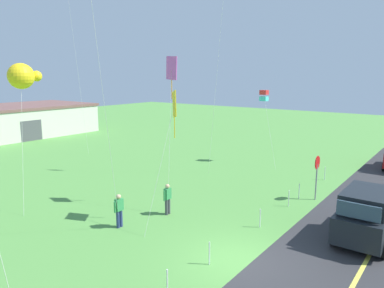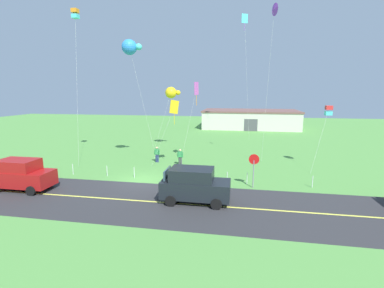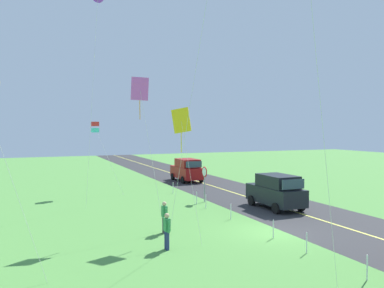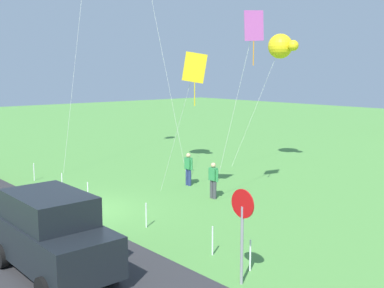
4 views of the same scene
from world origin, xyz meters
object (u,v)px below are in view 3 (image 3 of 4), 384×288
(car_parked_east_far, at_px, (187,170))
(stop_sign, at_px, (204,177))
(kite_yellow_high, at_px, (95,127))
(kite_cyan_top, at_px, (181,122))
(car_suv_foreground, at_px, (276,191))
(person_adult_near, at_px, (164,216))
(kite_red_low, at_px, (140,91))
(person_adult_companion, at_px, (167,230))

(car_parked_east_far, relative_size, stop_sign, 1.72)
(kite_yellow_high, height_order, kite_cyan_top, kite_cyan_top)
(stop_sign, relative_size, kite_cyan_top, 0.40)
(car_suv_foreground, xyz_separation_m, kite_yellow_high, (10.58, 10.03, 4.22))
(person_adult_near, distance_m, kite_cyan_top, 4.80)
(person_adult_near, height_order, kite_red_low, kite_red_low)
(kite_cyan_top, bearing_deg, kite_yellow_high, 8.54)
(kite_red_low, bearing_deg, kite_cyan_top, -137.91)
(kite_yellow_high, xyz_separation_m, kite_cyan_top, (-13.81, -2.07, 0.20))
(car_suv_foreground, xyz_separation_m, kite_red_low, (-1.44, 9.57, 6.07))
(kite_yellow_high, bearing_deg, car_suv_foreground, -136.52)
(car_parked_east_far, bearing_deg, person_adult_near, 154.53)
(car_suv_foreground, bearing_deg, kite_red_low, 98.58)
(car_suv_foreground, bearing_deg, car_parked_east_far, 1.80)
(car_suv_foreground, height_order, stop_sign, stop_sign)
(car_parked_east_far, height_order, person_adult_companion, car_parked_east_far)
(person_adult_companion, bearing_deg, stop_sign, -118.08)
(kite_yellow_high, bearing_deg, person_adult_near, -174.52)
(car_parked_east_far, bearing_deg, kite_yellow_high, 112.38)
(car_parked_east_far, distance_m, stop_sign, 11.09)
(kite_yellow_high, bearing_deg, car_parked_east_far, -67.62)
(car_parked_east_far, bearing_deg, stop_sign, 164.47)
(person_adult_near, xyz_separation_m, person_adult_companion, (-2.57, 0.76, 0.00))
(person_adult_near, bearing_deg, kite_cyan_top, -126.48)
(car_suv_foreground, bearing_deg, person_adult_near, 108.19)
(car_parked_east_far, distance_m, kite_red_low, 19.36)
(car_parked_east_far, relative_size, kite_red_low, 0.55)
(person_adult_near, bearing_deg, car_parked_east_far, -36.78)
(person_adult_near, distance_m, person_adult_companion, 2.68)
(car_suv_foreground, xyz_separation_m, person_adult_companion, (-5.44, 9.50, -0.29))
(person_adult_companion, bearing_deg, kite_cyan_top, -119.94)
(car_suv_foreground, xyz_separation_m, stop_sign, (3.85, 3.42, 0.65))
(kite_cyan_top, bearing_deg, person_adult_near, 64.84)
(kite_red_low, relative_size, kite_cyan_top, 1.26)
(person_adult_companion, height_order, kite_red_low, kite_red_low)
(car_parked_east_far, xyz_separation_m, kite_red_low, (-15.96, 9.12, 6.07))
(car_parked_east_far, height_order, kite_red_low, kite_red_low)
(person_adult_near, height_order, kite_cyan_top, kite_cyan_top)
(stop_sign, xyz_separation_m, kite_yellow_high, (6.73, 6.61, 3.58))
(car_suv_foreground, relative_size, kite_yellow_high, 0.76)
(kite_red_low, distance_m, kite_yellow_high, 12.17)
(kite_red_low, bearing_deg, person_adult_near, -149.59)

